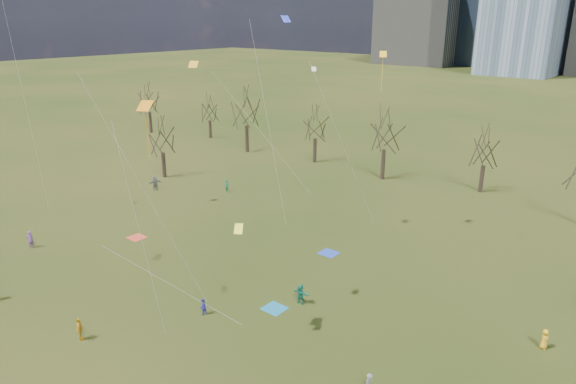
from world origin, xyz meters
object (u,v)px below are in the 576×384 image
Objects in this scene: blanket_teal at (274,308)px; blanket_navy at (329,253)px; blanket_crimson at (137,237)px; person_4 at (79,329)px.

blanket_navy is (-2.40, 10.24, 0.00)m from blanket_teal.
blanket_navy and blanket_crimson have the same top height.
blanket_teal is 0.98× the size of person_4.
blanket_teal is 13.41m from person_4.
blanket_navy is 0.98× the size of person_4.
blanket_navy is 1.00× the size of blanket_crimson.
blanket_navy is at bearing 29.09° from blanket_crimson.
person_4 is (-4.99, -21.41, 0.80)m from blanket_navy.
person_4 is at bearing -103.12° from blanket_navy.
blanket_navy is 18.82m from blanket_crimson.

